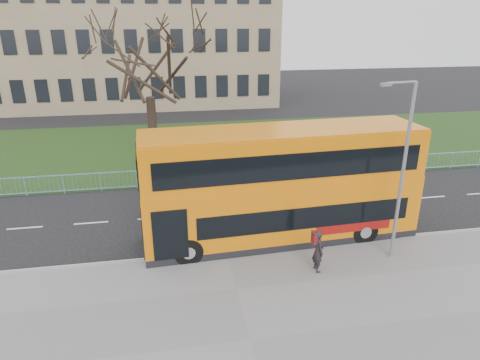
% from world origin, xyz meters
% --- Properties ---
extents(ground, '(120.00, 120.00, 0.00)m').
position_xyz_m(ground, '(0.00, 0.00, 0.00)').
color(ground, black).
rests_on(ground, ground).
extents(pavement, '(80.00, 10.50, 0.12)m').
position_xyz_m(pavement, '(0.00, -6.75, 0.06)').
color(pavement, slate).
rests_on(pavement, ground).
extents(kerb, '(80.00, 0.20, 0.14)m').
position_xyz_m(kerb, '(0.00, -1.55, 0.07)').
color(kerb, gray).
rests_on(kerb, ground).
extents(grass_verge, '(80.00, 15.40, 0.08)m').
position_xyz_m(grass_verge, '(0.00, 14.30, 0.04)').
color(grass_verge, '#1D3714').
rests_on(grass_verge, ground).
extents(guard_railing, '(40.00, 0.12, 1.10)m').
position_xyz_m(guard_railing, '(0.00, 6.60, 0.55)').
color(guard_railing, '#7EB9E1').
rests_on(guard_railing, ground).
extents(bare_tree, '(7.62, 7.62, 10.89)m').
position_xyz_m(bare_tree, '(-3.00, 10.00, 5.53)').
color(bare_tree, black).
rests_on(bare_tree, grass_verge).
extents(civic_building, '(30.00, 15.00, 14.00)m').
position_xyz_m(civic_building, '(-5.00, 35.00, 7.00)').
color(civic_building, '#886D56').
rests_on(civic_building, ground).
extents(yellow_bus, '(11.95, 3.41, 4.95)m').
position_xyz_m(yellow_bus, '(2.58, -0.51, 2.66)').
color(yellow_bus, orange).
rests_on(yellow_bus, ground).
extents(pedestrian, '(0.43, 0.64, 1.71)m').
position_xyz_m(pedestrian, '(3.27, -3.46, 0.98)').
color(pedestrian, black).
rests_on(pedestrian, pavement).
extents(street_lamp, '(1.50, 0.35, 7.10)m').
position_xyz_m(street_lamp, '(6.53, -3.01, 4.01)').
color(street_lamp, gray).
rests_on(street_lamp, pavement).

